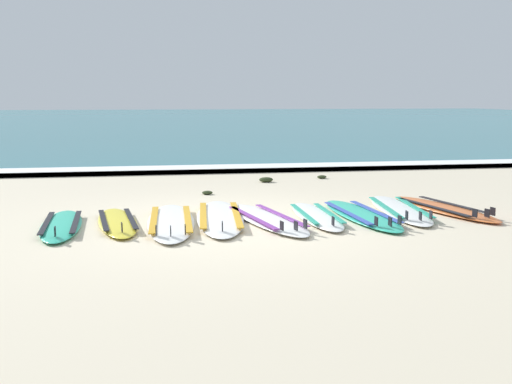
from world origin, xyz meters
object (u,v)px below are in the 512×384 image
Objects in this scene: surfboard_0 at (61,225)px; surfboard_3 at (220,217)px; surfboard_1 at (117,222)px; surfboard_6 at (361,215)px; surfboard_8 at (443,208)px; surfboard_2 at (171,222)px; surfboard_5 at (316,216)px; surfboard_7 at (400,209)px; surfboard_4 at (267,219)px.

surfboard_0 is 0.79× the size of surfboard_3.
surfboard_1 is 3.29m from surfboard_6.
surfboard_6 and surfboard_8 have the same top height.
surfboard_6 is at bearing 0.84° from surfboard_2.
surfboard_5 is 0.83× the size of surfboard_7.
surfboard_8 is at bearing 2.98° from surfboard_0.
surfboard_7 is (2.62, 0.13, 0.00)m from surfboard_3.
surfboard_3 is 1.08× the size of surfboard_4.
surfboard_4 is 1.03× the size of surfboard_8.
surfboard_4 is at bearing -3.51° from surfboard_1.
surfboard_2 is at bearing -0.46° from surfboard_0.
surfboard_0 is at bearing -175.27° from surfboard_3.
surfboard_5 and surfboard_7 have the same top height.
surfboard_1 and surfboard_8 have the same top height.
surfboard_6 is at bearing -169.45° from surfboard_8.
surfboard_3 and surfboard_7 have the same top height.
surfboard_5 is (1.31, -0.12, 0.00)m from surfboard_3.
surfboard_3 is 1.32m from surfboard_5.
surfboard_6 is at bearing 0.39° from surfboard_0.
surfboard_0 is 2.04m from surfboard_3.
surfboard_5 is (2.66, -0.03, -0.00)m from surfboard_1.
surfboard_0 is at bearing -179.61° from surfboard_6.
surfboard_8 is (3.28, 0.11, 0.00)m from surfboard_3.
surfboard_0 is 0.84× the size of surfboard_7.
surfboard_5 is (0.71, 0.09, -0.00)m from surfboard_4.
surfboard_1 is 3.97m from surfboard_7.
surfboard_4 and surfboard_8 have the same top height.
surfboard_5 is at bearing -5.42° from surfboard_3.
surfboard_3 is 1.28× the size of surfboard_5.
surfboard_1 is 1.00× the size of surfboard_5.
surfboard_0 and surfboard_2 have the same top height.
surfboard_0 is at bearing -177.02° from surfboard_8.
surfboard_5 is 0.85× the size of surfboard_6.
surfboard_5 is at bearing -173.27° from surfboard_8.
surfboard_8 is at bearing 4.17° from surfboard_2.
surfboard_0 is 3.35m from surfboard_5.
surfboard_2 and surfboard_6 have the same top height.
surfboard_2 is 3.95m from surfboard_8.
surfboard_3 is (0.66, 0.18, -0.00)m from surfboard_2.
surfboard_4 is at bearing -170.19° from surfboard_7.
surfboard_2 is at bearing -175.83° from surfboard_8.
surfboard_8 is at bearing 6.85° from surfboard_4.
surfboard_4 is 1.34m from surfboard_6.
surfboard_6 is 1.02× the size of surfboard_8.
surfboard_0 and surfboard_5 have the same top height.
surfboard_5 is 0.63m from surfboard_6.
surfboard_3 is (1.35, 0.09, -0.00)m from surfboard_1.
surfboard_1 is at bearing 179.34° from surfboard_5.
surfboard_2 is at bearing -179.16° from surfboard_6.
surfboard_6 is (3.29, -0.05, 0.00)m from surfboard_1.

